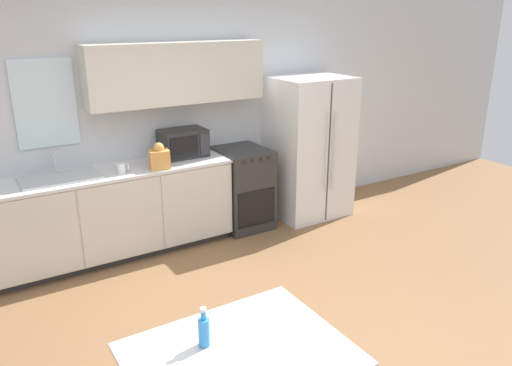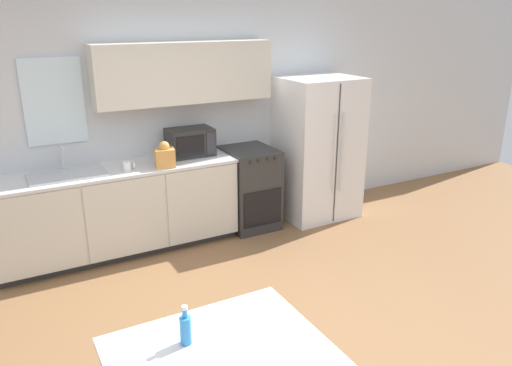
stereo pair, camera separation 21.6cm
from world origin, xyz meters
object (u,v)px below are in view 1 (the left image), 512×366
Objects in this scene: drink_bottle at (204,331)px; microwave at (183,143)px; refrigerator at (309,147)px; coffee_mug at (122,168)px; oven_range at (242,188)px.

microwave is at bearing 68.06° from drink_bottle.
coffee_mug is at bearing -179.10° from refrigerator.
refrigerator reaches higher than drink_bottle.
microwave is at bearing 169.03° from oven_range.
refrigerator is 7.62× the size of drink_bottle.
microwave is at bearing 173.07° from refrigerator.
refrigerator is 1.59m from microwave.
coffee_mug is (-2.32, -0.04, 0.12)m from refrigerator.
microwave is 0.80m from coffee_mug.
drink_bottle is at bearing -123.47° from oven_range.
refrigerator is (0.90, -0.06, 0.38)m from oven_range.
refrigerator is at bearing 44.68° from drink_bottle.
coffee_mug is at bearing -163.29° from microwave.
microwave is 2.18× the size of drink_bottle.
microwave is 4.14× the size of coffee_mug.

